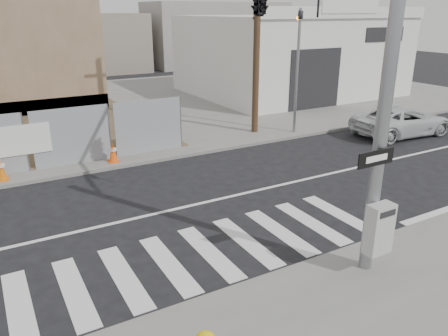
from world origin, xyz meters
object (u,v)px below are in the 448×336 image
signal_pole (295,31)px  suv (402,121)px  traffic_cone_c (1,169)px  traffic_cone_d (113,153)px  auto_shop (289,54)px

signal_pole → suv: size_ratio=1.51×
signal_pole → traffic_cone_c: 10.03m
signal_pole → suv: signal_pole is taller
signal_pole → traffic_cone_d: bearing=112.1°
traffic_cone_d → signal_pole: bearing=-67.9°
suv → traffic_cone_c: (-15.85, 2.33, -0.16)m
signal_pole → auto_shop: (11.50, 15.01, -2.25)m
suv → traffic_cone_d: (-12.24, 2.33, -0.18)m
signal_pole → traffic_cone_c: size_ratio=9.37×
traffic_cone_d → traffic_cone_c: bearing=-179.9°
auto_shop → suv: size_ratio=2.60×
auto_shop → traffic_cone_c: bearing=-154.5°
suv → traffic_cone_d: 12.47m
auto_shop → suv: 11.12m
signal_pole → auto_shop: signal_pole is taller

